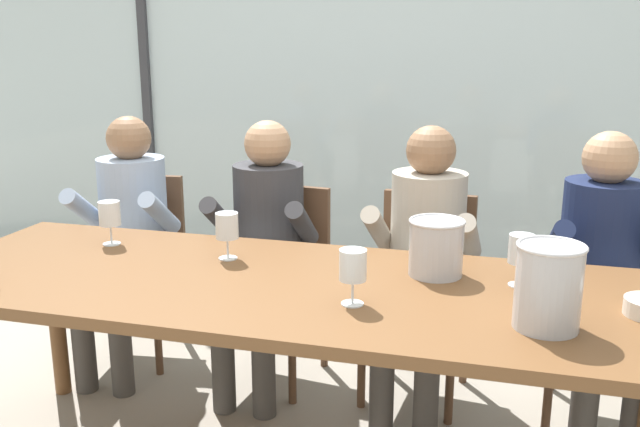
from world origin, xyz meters
The scene contains 19 objects.
ground centered at (0.00, 1.00, 0.00)m, with size 14.00×14.00×0.00m, color #9E9384.
window_glass_panel centered at (0.00, 2.26, 1.30)m, with size 7.82×0.03×2.60m, color silver.
window_mullion_left centered at (-1.76, 2.24, 1.30)m, with size 0.06×0.06×2.60m, color #38383D.
hillside_vineyard centered at (0.00, 5.32, 0.97)m, with size 13.82×2.40×1.94m, color #386633.
dining_table centered at (0.00, 0.00, 0.70)m, with size 2.62×0.90×0.77m.
chair_near_curtain centered at (-1.10, 0.88, 0.52)m, with size 0.50×0.50×0.89m.
chair_left_of_center centered at (-0.33, 0.84, 0.52)m, with size 0.49×0.49×0.89m.
chair_center centered at (0.34, 0.85, 0.52)m, with size 0.48×0.48×0.89m.
chair_right_of_center centered at (1.11, 0.84, 0.52)m, with size 0.49×0.49×0.89m.
person_pale_blue_shirt centered at (-1.05, 0.72, 0.69)m, with size 0.49×0.63×1.21m.
person_charcoal_jacket centered at (-0.36, 0.72, 0.69)m, with size 0.47×0.62×1.21m.
person_beige_jumper centered at (0.35, 0.72, 0.69)m, with size 0.48×0.63×1.21m.
person_navy_polo centered at (1.06, 0.72, 0.69)m, with size 0.49×0.63×1.21m.
ice_bucket_primary centered at (0.80, -0.17, 0.89)m, with size 0.19×0.19×0.24m.
ice_bucket_secondary centered at (0.45, 0.20, 0.87)m, with size 0.19×0.19×0.20m.
wine_glass_by_left_taster centered at (0.73, 0.16, 0.89)m, with size 0.08×0.08×0.17m.
wine_glass_near_bucket centered at (0.24, -0.14, 0.89)m, with size 0.08×0.08×0.17m.
wine_glass_by_right_taster centered at (-0.82, 0.23, 0.89)m, with size 0.08×0.08×0.17m.
wine_glass_spare_empty centered at (-0.31, 0.18, 0.89)m, with size 0.08×0.08×0.17m.
Camera 1 is at (0.65, -2.04, 1.54)m, focal length 38.09 mm.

